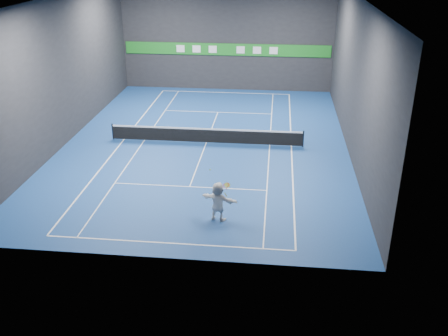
# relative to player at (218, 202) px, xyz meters

# --- Properties ---
(ground) EXTENTS (26.00, 26.00, 0.00)m
(ground) POSITION_rel_player_xyz_m (-1.92, 9.67, -0.96)
(ground) COLOR navy
(ground) RESTS_ON ground
(wall_back) EXTENTS (18.00, 0.10, 9.00)m
(wall_back) POSITION_rel_player_xyz_m (-1.92, 22.67, 3.54)
(wall_back) COLOR black
(wall_back) RESTS_ON ground
(wall_front) EXTENTS (18.00, 0.10, 9.00)m
(wall_front) POSITION_rel_player_xyz_m (-1.92, -3.33, 3.54)
(wall_front) COLOR black
(wall_front) RESTS_ON ground
(wall_left) EXTENTS (0.10, 26.00, 9.00)m
(wall_left) POSITION_rel_player_xyz_m (-10.92, 9.67, 3.54)
(wall_left) COLOR black
(wall_left) RESTS_ON ground
(wall_right) EXTENTS (0.10, 26.00, 9.00)m
(wall_right) POSITION_rel_player_xyz_m (7.08, 9.67, 3.54)
(wall_right) COLOR black
(wall_right) RESTS_ON ground
(baseline_near) EXTENTS (10.98, 0.08, 0.01)m
(baseline_near) POSITION_rel_player_xyz_m (-1.92, -2.22, -0.96)
(baseline_near) COLOR white
(baseline_near) RESTS_ON ground
(baseline_far) EXTENTS (10.98, 0.08, 0.01)m
(baseline_far) POSITION_rel_player_xyz_m (-1.92, 21.56, -0.96)
(baseline_far) COLOR white
(baseline_far) RESTS_ON ground
(sideline_doubles_left) EXTENTS (0.08, 23.78, 0.01)m
(sideline_doubles_left) POSITION_rel_player_xyz_m (-7.41, 9.67, -0.96)
(sideline_doubles_left) COLOR white
(sideline_doubles_left) RESTS_ON ground
(sideline_doubles_right) EXTENTS (0.08, 23.78, 0.01)m
(sideline_doubles_right) POSITION_rel_player_xyz_m (3.57, 9.67, -0.96)
(sideline_doubles_right) COLOR white
(sideline_doubles_right) RESTS_ON ground
(sideline_singles_left) EXTENTS (0.06, 23.78, 0.01)m
(sideline_singles_left) POSITION_rel_player_xyz_m (-6.03, 9.67, -0.96)
(sideline_singles_left) COLOR white
(sideline_singles_left) RESTS_ON ground
(sideline_singles_right) EXTENTS (0.06, 23.78, 0.01)m
(sideline_singles_right) POSITION_rel_player_xyz_m (2.19, 9.67, -0.96)
(sideline_singles_right) COLOR white
(sideline_singles_right) RESTS_ON ground
(service_line_near) EXTENTS (8.23, 0.06, 0.01)m
(service_line_near) POSITION_rel_player_xyz_m (-1.92, 3.27, -0.96)
(service_line_near) COLOR white
(service_line_near) RESTS_ON ground
(service_line_far) EXTENTS (8.23, 0.06, 0.01)m
(service_line_far) POSITION_rel_player_xyz_m (-1.92, 16.07, -0.96)
(service_line_far) COLOR white
(service_line_far) RESTS_ON ground
(center_service_line) EXTENTS (0.06, 12.80, 0.01)m
(center_service_line) POSITION_rel_player_xyz_m (-1.92, 9.67, -0.96)
(center_service_line) COLOR white
(center_service_line) RESTS_ON ground
(player) EXTENTS (1.88, 1.11, 1.93)m
(player) POSITION_rel_player_xyz_m (0.00, 0.00, 0.00)
(player) COLOR white
(player) RESTS_ON ground
(tennis_ball) EXTENTS (0.07, 0.07, 0.07)m
(tennis_ball) POSITION_rel_player_xyz_m (-0.37, 0.11, 1.55)
(tennis_ball) COLOR #A8D223
(tennis_ball) RESTS_ON player
(tennis_net) EXTENTS (12.50, 0.10, 1.07)m
(tennis_net) POSITION_rel_player_xyz_m (-1.92, 9.67, -0.42)
(tennis_net) COLOR black
(tennis_net) RESTS_ON ground
(sponsor_banner) EXTENTS (17.64, 0.11, 1.00)m
(sponsor_banner) POSITION_rel_player_xyz_m (-1.92, 22.60, 2.54)
(sponsor_banner) COLOR #1B7E21
(sponsor_banner) RESTS_ON wall_back
(tennis_racket) EXTENTS (0.42, 0.33, 0.72)m
(tennis_racket) POSITION_rel_player_xyz_m (0.37, 0.05, 0.77)
(tennis_racket) COLOR red
(tennis_racket) RESTS_ON player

